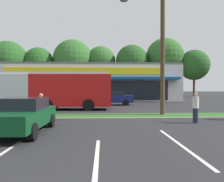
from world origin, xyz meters
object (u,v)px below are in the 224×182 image
(city_bus, at_px, (41,89))
(pedestrian_by_pole, at_px, (196,108))
(pedestrian_far, at_px, (41,108))
(car_2, at_px, (113,98))
(car_3, at_px, (6,98))
(utility_pole, at_px, (161,29))
(car_4, at_px, (23,115))

(city_bus, distance_m, pedestrian_by_pole, 13.04)
(city_bus, bearing_deg, pedestrian_far, 107.89)
(car_2, xyz_separation_m, car_3, (-12.25, 1.08, -0.06))
(utility_pole, relative_size, pedestrian_by_pole, 6.63)
(utility_pole, height_order, car_3, utility_pole)
(car_2, relative_size, pedestrian_far, 2.75)
(utility_pole, relative_size, city_bus, 0.88)
(car_4, xyz_separation_m, pedestrian_by_pole, (8.39, 2.20, 0.07))
(city_bus, bearing_deg, car_4, 103.61)
(pedestrian_far, bearing_deg, utility_pole, -172.45)
(car_4, bearing_deg, city_bus, -168.09)
(utility_pole, xyz_separation_m, car_2, (-2.70, 9.67, -5.02))
(utility_pole, height_order, car_2, utility_pole)
(pedestrian_by_pole, relative_size, pedestrian_far, 1.03)
(city_bus, relative_size, pedestrian_far, 7.80)
(car_3, bearing_deg, pedestrian_far, -59.33)
(car_4, bearing_deg, car_2, 162.84)
(utility_pole, relative_size, car_2, 2.49)
(car_4, distance_m, pedestrian_far, 2.88)
(car_2, relative_size, car_4, 1.00)
(pedestrian_by_pole, bearing_deg, car_3, 116.81)
(car_2, xyz_separation_m, pedestrian_far, (-4.59, -11.83, 0.00))
(utility_pole, bearing_deg, pedestrian_far, -163.46)
(city_bus, relative_size, car_4, 2.82)
(car_2, height_order, pedestrian_by_pole, pedestrian_by_pole)
(car_2, relative_size, car_3, 0.97)
(utility_pole, height_order, city_bus, utility_pole)
(car_3, height_order, car_4, car_4)
(car_2, height_order, car_4, car_2)
(car_2, bearing_deg, pedestrian_by_pole, 107.11)
(city_bus, distance_m, pedestrian_far, 7.38)
(utility_pole, bearing_deg, city_bus, 152.45)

